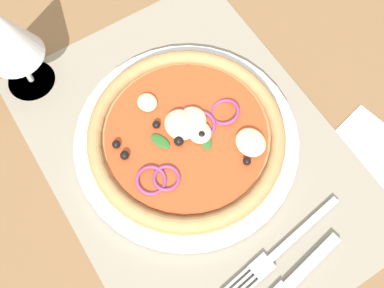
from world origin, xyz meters
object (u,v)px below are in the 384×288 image
at_px(plate, 190,139).
at_px(wine_glass, 5,36).
at_px(fork, 277,253).
at_px(napkin, 377,179).
at_px(pizza, 190,134).

bearing_deg(plate, wine_glass, 34.70).
distance_m(fork, napkin, 0.16).
bearing_deg(pizza, wine_glass, 34.71).
distance_m(plate, pizza, 0.02).
distance_m(pizza, wine_glass, 0.25).
height_order(fork, napkin, fork).
distance_m(plate, wine_glass, 0.25).
bearing_deg(napkin, pizza, 45.50).
relative_size(pizza, fork, 1.37).
bearing_deg(plate, fork, -177.14).
distance_m(pizza, fork, 0.18).
bearing_deg(fork, napkin, 174.96).
bearing_deg(napkin, plate, 45.50).
distance_m(fork, wine_glass, 0.41).
relative_size(plate, fork, 1.57).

